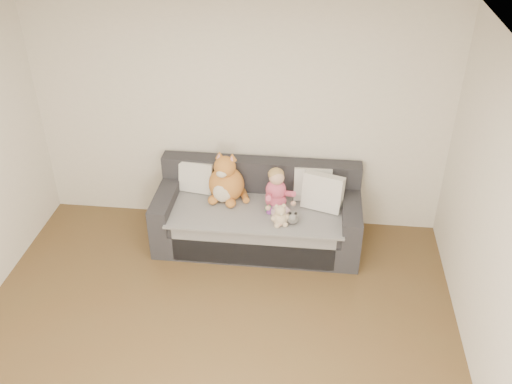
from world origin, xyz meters
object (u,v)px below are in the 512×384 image
Objects in this scene: plush_cat at (226,182)px; sippy_cup at (269,209)px; toddler at (277,193)px; teddy_bear at (280,217)px; sofa at (258,217)px.

plush_cat is 5.47× the size of sippy_cup.
toddler reaches higher than sippy_cup.
sippy_cup is at bearing 104.25° from teddy_bear.
teddy_bear is 2.32× the size of sippy_cup.
sofa reaches higher than sippy_cup.
sofa is at bearing 0.65° from plush_cat.
teddy_bear is (0.62, -0.42, -0.12)m from plush_cat.
sofa is at bearing 138.15° from toddler.
toddler is at bearing -18.08° from sofa.
sofa reaches higher than teddy_bear.
plush_cat is 0.56m from sippy_cup.
sofa is 0.30m from sippy_cup.
sippy_cup is (0.49, -0.22, -0.16)m from plush_cat.
teddy_bear reaches higher than sippy_cup.
toddler is 1.93× the size of teddy_bear.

